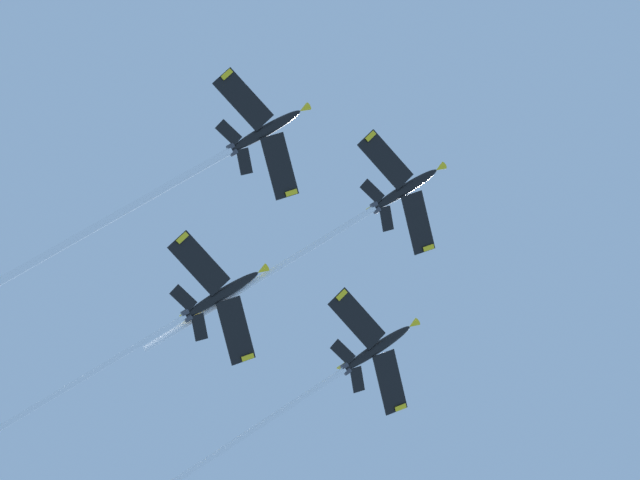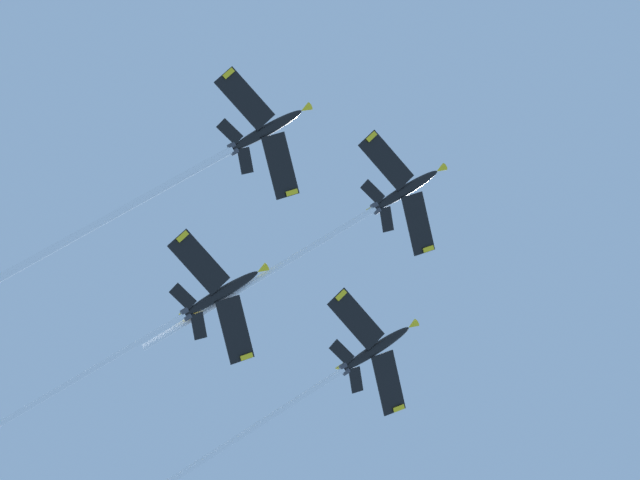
# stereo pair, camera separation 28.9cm
# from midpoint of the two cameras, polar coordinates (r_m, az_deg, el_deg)

# --- Properties ---
(jet_lead) EXTENTS (46.64, 21.24, 23.94)m
(jet_lead) POSITION_cam_midpoint_polar(r_m,az_deg,el_deg) (166.04, 1.64, 0.90)
(jet_lead) COLOR black
(jet_left_wing) EXTENTS (40.00, 19.50, 20.72)m
(jet_left_wing) POSITION_cam_midpoint_polar(r_m,az_deg,el_deg) (163.59, 0.87, -6.71)
(jet_left_wing) COLOR black
(jet_right_wing) EXTENTS (48.33, 22.08, 24.42)m
(jet_right_wing) POSITION_cam_midpoint_polar(r_m,az_deg,el_deg) (157.42, -6.48, 3.27)
(jet_right_wing) COLOR black
(jet_slot) EXTENTS (40.95, 19.50, 21.05)m
(jet_slot) POSITION_cam_midpoint_polar(r_m,az_deg,el_deg) (155.75, -6.80, -3.87)
(jet_slot) COLOR black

